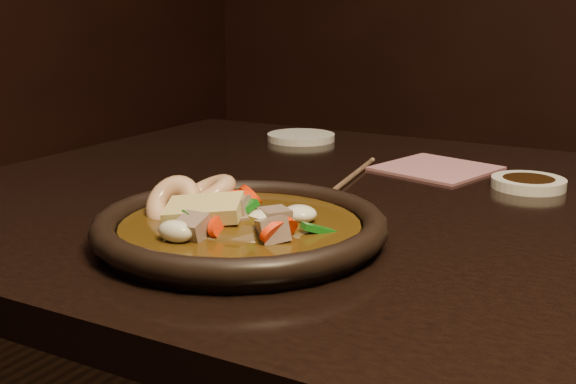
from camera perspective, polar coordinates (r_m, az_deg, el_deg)
The scene contains 7 objects.
table at distance 0.89m, azimuth 20.11°, elevation -7.16°, with size 1.60×0.90×0.75m.
plate at distance 0.76m, azimuth -3.78°, elevation -2.83°, with size 0.31×0.31×0.03m.
stirfry at distance 0.76m, azimuth -4.33°, elevation -2.25°, with size 0.23×0.20×0.06m.
soy_dish at distance 1.03m, azimuth 18.47°, elevation 0.68°, with size 0.10×0.10×0.01m, color white.
saucer_left at distance 1.32m, azimuth 1.03°, elevation 4.36°, with size 0.12×0.12×0.01m, color white.
chopsticks at distance 1.03m, azimuth 4.94°, elevation 1.14°, with size 0.05×0.26×0.01m.
napkin at distance 1.11m, azimuth 11.62°, elevation 1.85°, with size 0.15×0.15×0.00m, color #A66672.
Camera 1 is at (0.12, -0.83, 0.99)m, focal length 45.00 mm.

